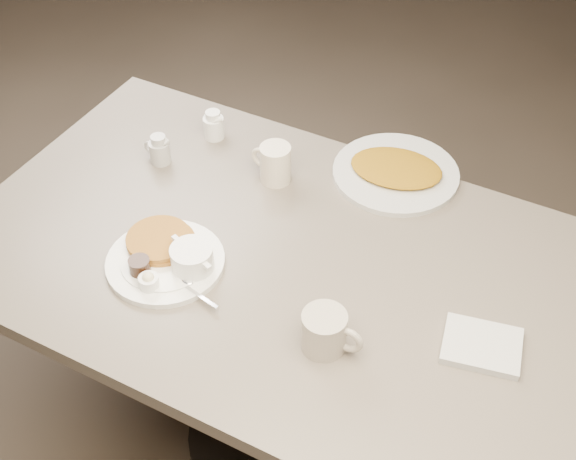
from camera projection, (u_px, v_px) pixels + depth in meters
The scene contains 8 objects.
diner_table at pixel (284, 307), 1.89m from camera, with size 1.50×0.90×0.75m.
main_plate at pixel (169, 257), 1.75m from camera, with size 0.35×0.34×0.07m.
coffee_mug_near at pixel (326, 331), 1.56m from camera, with size 0.13×0.10×0.09m.
napkin at pixel (482, 346), 1.58m from camera, with size 0.18×0.15×0.02m.
coffee_mug_far at pixel (275, 163), 1.94m from camera, with size 0.12×0.09×0.10m.
creamer_left at pixel (159, 150), 2.01m from camera, with size 0.08×0.07×0.08m.
creamer_right at pixel (213, 125), 2.08m from camera, with size 0.08×0.06×0.08m.
hash_plate at pixel (396, 171), 1.98m from camera, with size 0.37×0.37×0.04m.
Camera 1 is at (0.59, -1.09, 2.02)m, focal length 48.90 mm.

